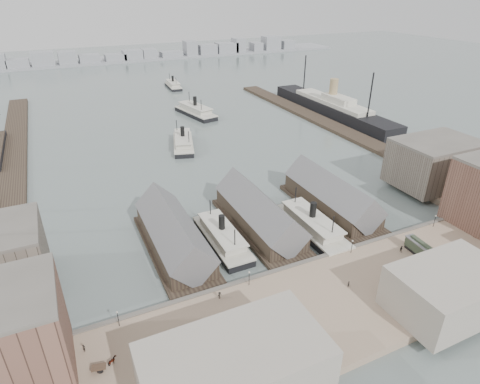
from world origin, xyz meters
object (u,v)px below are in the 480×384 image
horse_cart_center (253,329)px  horse_cart_right (400,281)px  ferry_docked_west (222,237)px  tram (421,250)px  horse_cart_left (109,362)px  ocean_steamer (332,107)px

horse_cart_center → horse_cart_right: horse_cart_right is taller
ferry_docked_west → tram: (43.43, -29.79, 1.57)m
tram → horse_cart_left: tram is taller
ferry_docked_west → horse_cart_left: (-35.45, -30.30, 0.59)m
ferry_docked_west → horse_cart_left: 46.63m
horse_cart_right → ferry_docked_west: bearing=31.2°
horse_cart_center → horse_cart_left: bearing=107.7°
horse_cart_left → horse_cart_center: bearing=-86.4°
ferry_docked_west → ocean_steamer: size_ratio=0.27×
tram → ferry_docked_west: bearing=149.9°
ferry_docked_west → horse_cart_center: (-7.64, -34.40, 0.53)m
horse_cart_center → horse_cart_right: (37.83, -1.59, 0.06)m
ferry_docked_west → horse_cart_left: bearing=-139.5°
horse_cart_right → tram: bearing=-73.7°
ferry_docked_west → ocean_steamer: 138.97m
ferry_docked_west → horse_cart_right: bearing=-50.0°
ferry_docked_west → horse_cart_center: bearing=-102.5°
ocean_steamer → horse_cart_right: bearing=-120.5°
ocean_steamer → tram: ocean_steamer is taller
tram → horse_cart_center: size_ratio=2.12×
tram → horse_cart_left: size_ratio=2.10×
horse_cart_left → horse_cart_right: 65.88m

